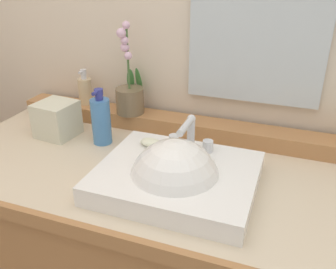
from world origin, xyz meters
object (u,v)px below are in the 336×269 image
at_px(soap_bar, 151,142).
at_px(lotion_bottle, 101,120).
at_px(sink_basin, 175,181).
at_px(potted_plant, 130,93).
at_px(tissue_box, 57,119).
at_px(soap_dispenser, 85,90).

bearing_deg(soap_bar, lotion_bottle, 162.21).
relative_size(sink_basin, potted_plant, 1.30).
relative_size(sink_basin, lotion_bottle, 2.22).
xyz_separation_m(soap_bar, tissue_box, (-0.40, 0.07, -0.01)).
xyz_separation_m(sink_basin, tissue_box, (-0.52, 0.18, 0.04)).
height_order(potted_plant, lotion_bottle, potted_plant).
bearing_deg(soap_dispenser, lotion_bottle, -46.43).
bearing_deg(tissue_box, soap_dispenser, 87.60).
xyz_separation_m(soap_bar, lotion_bottle, (-0.22, 0.07, 0.01)).
distance_m(sink_basin, potted_plant, 0.47).
relative_size(potted_plant, soap_dispenser, 2.40).
xyz_separation_m(sink_basin, soap_dispenser, (-0.51, 0.37, 0.09)).
height_order(soap_bar, lotion_bottle, lotion_bottle).
height_order(potted_plant, tissue_box, potted_plant).
height_order(potted_plant, soap_dispenser, potted_plant).
bearing_deg(sink_basin, tissue_box, 161.17).
relative_size(sink_basin, soap_bar, 6.33).
xyz_separation_m(soap_dispenser, lotion_bottle, (0.18, -0.18, -0.03)).
bearing_deg(soap_bar, tissue_box, 170.75).
height_order(soap_bar, tissue_box, tissue_box).
bearing_deg(potted_plant, sink_basin, -48.52).
relative_size(soap_bar, lotion_bottle, 0.35).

